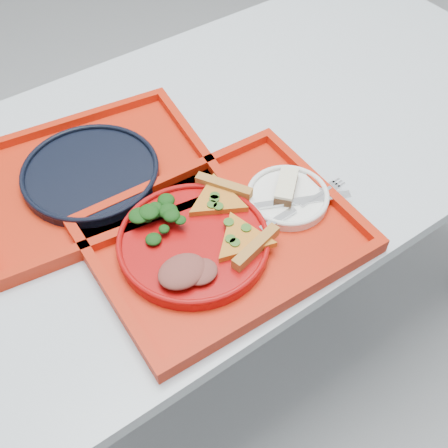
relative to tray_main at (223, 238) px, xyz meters
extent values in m
plane|color=gray|center=(0.14, 0.21, -0.76)|extent=(10.00, 10.00, 0.00)
cube|color=#ADB6C2|center=(0.14, 0.21, -0.02)|extent=(1.60, 0.80, 0.03)
cylinder|color=gray|center=(0.86, 0.53, -0.40)|extent=(0.05, 0.05, 0.72)
cube|color=#B71F09|center=(0.00, 0.00, 0.00)|extent=(0.46, 0.37, 0.01)
cube|color=#B71F09|center=(-0.12, 0.27, 0.00)|extent=(0.49, 0.41, 0.01)
cylinder|color=#9B0A0A|center=(-0.05, 0.01, 0.02)|extent=(0.26, 0.26, 0.02)
cylinder|color=white|center=(0.14, 0.00, 0.01)|extent=(0.15, 0.15, 0.01)
cylinder|color=black|center=(-0.12, 0.27, 0.01)|extent=(0.26, 0.26, 0.02)
ellipsoid|color=black|center=(-0.08, 0.07, 0.04)|extent=(0.08, 0.07, 0.04)
ellipsoid|color=brown|center=(-0.11, -0.04, 0.04)|extent=(0.08, 0.07, 0.02)
cube|color=#482B18|center=(0.15, 0.01, 0.03)|extent=(0.08, 0.08, 0.02)
cube|color=beige|center=(0.15, 0.01, 0.04)|extent=(0.08, 0.08, 0.01)
cube|color=silver|center=(0.16, -0.03, 0.02)|extent=(0.17, 0.09, 0.01)
cube|color=silver|center=(0.15, -0.03, 0.02)|extent=(0.19, 0.03, 0.01)
camera|label=1|loc=(-0.36, -0.50, 0.77)|focal=45.00mm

